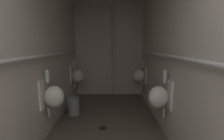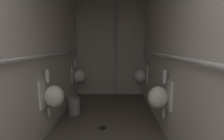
{
  "view_description": "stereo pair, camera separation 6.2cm",
  "coord_description": "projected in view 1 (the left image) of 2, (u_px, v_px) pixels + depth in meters",
  "views": [
    {
      "loc": [
        0.09,
        -0.14,
        1.45
      ],
      "look_at": [
        0.07,
        3.33,
        0.91
      ],
      "focal_mm": 25.34,
      "sensor_mm": 36.0,
      "label": 1
    },
    {
      "loc": [
        0.15,
        -0.14,
        1.45
      ],
      "look_at": [
        0.07,
        3.33,
        0.91
      ],
      "focal_mm": 25.34,
      "sensor_mm": 36.0,
      "label": 2
    }
  ],
  "objects": [
    {
      "name": "supply_pipe_left",
      "position": [
        47.0,
        56.0,
        2.39
      ],
      "size": [
        0.06,
        3.77,
        0.06
      ],
      "color": "#B2B2B2"
    },
    {
      "name": "urinal_left_mid",
      "position": [
        54.0,
        96.0,
        2.43
      ],
      "size": [
        0.32,
        0.3,
        0.76
      ],
      "color": "silver"
    },
    {
      "name": "wall_right",
      "position": [
        173.0,
        56.0,
        2.35
      ],
      "size": [
        0.06,
        4.57,
        2.58
      ],
      "primitive_type": "cube",
      "color": "beige",
      "rests_on": "ground"
    },
    {
      "name": "waste_bin",
      "position": [
        74.0,
        106.0,
        3.34
      ],
      "size": [
        0.25,
        0.25,
        0.36
      ],
      "primitive_type": "cylinder",
      "color": "gray",
      "rests_on": "ground"
    },
    {
      "name": "urinal_right_mid",
      "position": [
        160.0,
        96.0,
        2.41
      ],
      "size": [
        0.32,
        0.3,
        0.76
      ],
      "color": "silver"
    },
    {
      "name": "wall_back",
      "position": [
        110.0,
        51.0,
        4.59
      ],
      "size": [
        2.05,
        0.06,
        2.58
      ],
      "primitive_type": "cube",
      "color": "beige",
      "rests_on": "ground"
    },
    {
      "name": "supply_pipe_right",
      "position": [
        167.0,
        56.0,
        2.37
      ],
      "size": [
        0.06,
        3.86,
        0.06
      ],
      "color": "#B2B2B2"
    },
    {
      "name": "wall_left",
      "position": [
        40.0,
        56.0,
        2.36
      ],
      "size": [
        0.06,
        4.57,
        2.58
      ],
      "primitive_type": "cube",
      "color": "beige",
      "rests_on": "ground"
    },
    {
      "name": "floor_drain",
      "position": [
        104.0,
        128.0,
        2.8
      ],
      "size": [
        0.14,
        0.14,
        0.01
      ],
      "primitive_type": "cylinder",
      "color": "black",
      "rests_on": "ground"
    },
    {
      "name": "urinal_left_far",
      "position": [
        78.0,
        75.0,
        4.11
      ],
      "size": [
        0.32,
        0.3,
        0.76
      ],
      "color": "silver"
    },
    {
      "name": "urinal_right_far",
      "position": [
        140.0,
        75.0,
        4.15
      ],
      "size": [
        0.32,
        0.3,
        0.76
      ],
      "color": "silver"
    },
    {
      "name": "floor",
      "position": [
        107.0,
        138.0,
        2.56
      ],
      "size": [
        2.05,
        4.57,
        0.08
      ],
      "primitive_type": "cube",
      "color": "brown",
      "rests_on": "ground"
    },
    {
      "name": "standpipe_back_wall",
      "position": [
        114.0,
        51.0,
        4.48
      ],
      "size": [
        0.08,
        0.08,
        2.53
      ],
      "primitive_type": "cylinder",
      "color": "#B2B2B2",
      "rests_on": "ground"
    }
  ]
}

